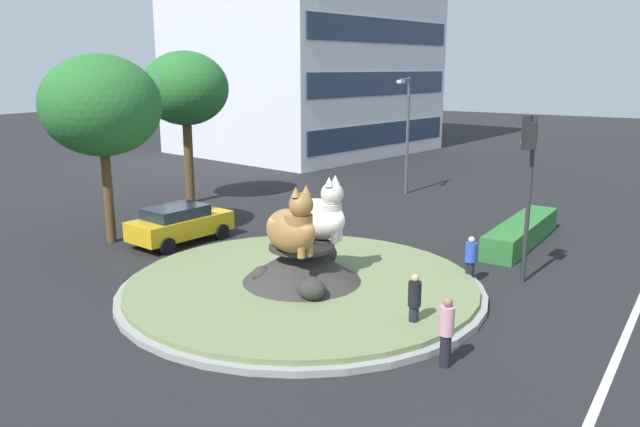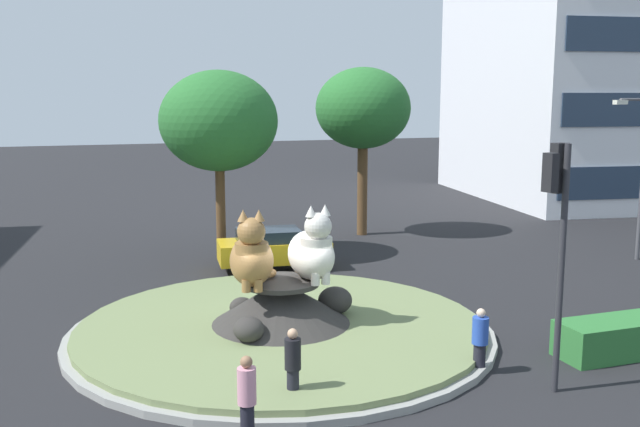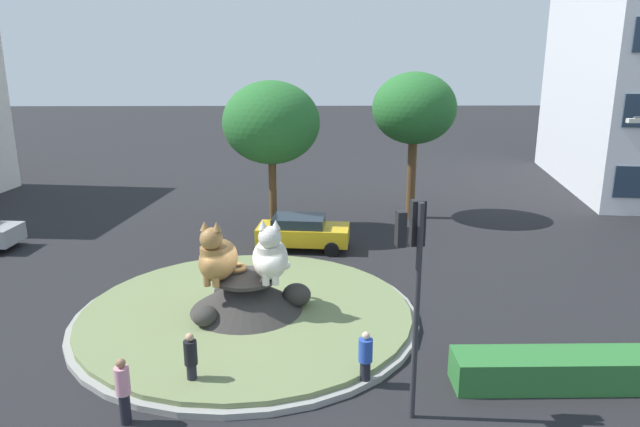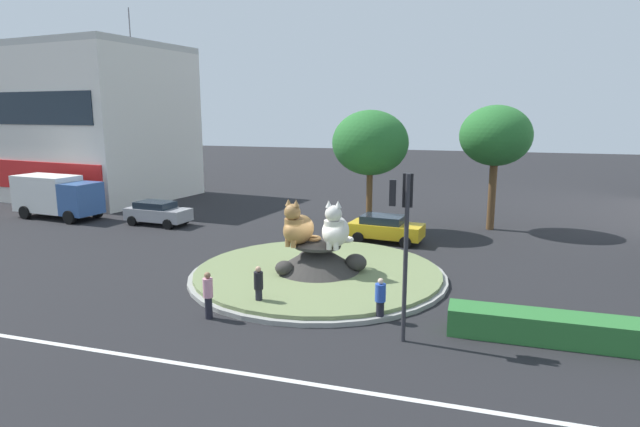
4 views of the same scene
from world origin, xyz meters
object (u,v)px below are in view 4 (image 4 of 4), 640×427
(broadleaf_tree_behind_island, at_px, (370,143))
(delivery_box_truck, at_px, (57,195))
(pedestrian_blue_shirt, at_px, (380,299))
(cat_statue_tabby, at_px, (298,228))
(hatchback_near_shophouse, at_px, (385,228))
(second_tree_near_tower, at_px, (496,136))
(shophouse_block, at_px, (60,123))
(pedestrian_black_shirt, at_px, (259,286))
(cat_statue_white, at_px, (335,229))
(sedan_on_far_lane, at_px, (158,213))
(pedestrian_pink_shirt, at_px, (208,294))
(traffic_light_mast, at_px, (404,220))

(broadleaf_tree_behind_island, height_order, delivery_box_truck, broadleaf_tree_behind_island)
(pedestrian_blue_shirt, xyz_separation_m, delivery_box_truck, (-24.50, 11.37, 0.79))
(cat_statue_tabby, distance_m, hatchback_near_shophouse, 7.99)
(second_tree_near_tower, relative_size, delivery_box_truck, 1.17)
(shophouse_block, distance_m, pedestrian_black_shirt, 34.92)
(broadleaf_tree_behind_island, bearing_deg, pedestrian_blue_shirt, -76.68)
(cat_statue_white, xyz_separation_m, pedestrian_black_shirt, (-1.82, -4.10, -1.39))
(pedestrian_black_shirt, xyz_separation_m, sedan_on_far_lane, (-12.13, 11.62, -0.05))
(pedestrian_black_shirt, height_order, hatchback_near_shophouse, pedestrian_black_shirt)
(cat_statue_white, relative_size, second_tree_near_tower, 0.28)
(cat_statue_white, distance_m, second_tree_near_tower, 14.49)
(hatchback_near_shophouse, bearing_deg, sedan_on_far_lane, -174.43)
(cat_statue_tabby, bearing_deg, shophouse_block, -107.26)
(pedestrian_pink_shirt, bearing_deg, hatchback_near_shophouse, -30.86)
(traffic_light_mast, relative_size, delivery_box_truck, 0.82)
(cat_statue_tabby, relative_size, pedestrian_black_shirt, 1.32)
(second_tree_near_tower, xyz_separation_m, pedestrian_pink_shirt, (-9.73, -17.92, -4.84))
(pedestrian_pink_shirt, bearing_deg, pedestrian_blue_shirt, -88.49)
(cat_statue_white, relative_size, broadleaf_tree_behind_island, 0.29)
(cat_statue_tabby, height_order, pedestrian_blue_shirt, cat_statue_tabby)
(broadleaf_tree_behind_island, distance_m, sedan_on_far_lane, 14.35)
(sedan_on_far_lane, distance_m, delivery_box_truck, 7.88)
(cat_statue_white, distance_m, broadleaf_tree_behind_island, 10.18)
(shophouse_block, bearing_deg, sedan_on_far_lane, -22.44)
(pedestrian_pink_shirt, distance_m, delivery_box_truck, 22.70)
(cat_statue_tabby, relative_size, sedan_on_far_lane, 0.50)
(broadleaf_tree_behind_island, bearing_deg, second_tree_near_tower, 21.01)
(cat_statue_tabby, height_order, cat_statue_white, cat_statue_white)
(second_tree_near_tower, bearing_deg, traffic_light_mast, -99.52)
(traffic_light_mast, relative_size, sedan_on_far_lane, 1.25)
(second_tree_near_tower, bearing_deg, pedestrian_pink_shirt, -118.50)
(pedestrian_black_shirt, bearing_deg, delivery_box_truck, -106.80)
(shophouse_block, bearing_deg, cat_statue_tabby, -23.25)
(pedestrian_blue_shirt, height_order, pedestrian_black_shirt, pedestrian_black_shirt)
(shophouse_block, relative_size, delivery_box_truck, 3.56)
(pedestrian_blue_shirt, bearing_deg, broadleaf_tree_behind_island, -56.12)
(traffic_light_mast, bearing_deg, shophouse_block, 49.30)
(pedestrian_blue_shirt, relative_size, delivery_box_truck, 0.24)
(pedestrian_black_shirt, bearing_deg, hatchback_near_shophouse, 179.65)
(pedestrian_black_shirt, bearing_deg, pedestrian_pink_shirt, -29.66)
(cat_statue_white, relative_size, pedestrian_pink_shirt, 1.25)
(cat_statue_tabby, relative_size, traffic_light_mast, 0.40)
(cat_statue_tabby, xyz_separation_m, second_tree_near_tower, (8.28, 12.52, 3.50))
(traffic_light_mast, distance_m, second_tree_near_tower, 18.05)
(cat_statue_white, bearing_deg, cat_statue_tabby, -90.07)
(traffic_light_mast, relative_size, shophouse_block, 0.23)
(cat_statue_white, height_order, broadleaf_tree_behind_island, broadleaf_tree_behind_island)
(cat_statue_tabby, bearing_deg, sedan_on_far_lane, -108.27)
(cat_statue_tabby, xyz_separation_m, pedestrian_blue_shirt, (4.39, -3.85, -1.43))
(cat_statue_white, distance_m, hatchback_near_shophouse, 7.50)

